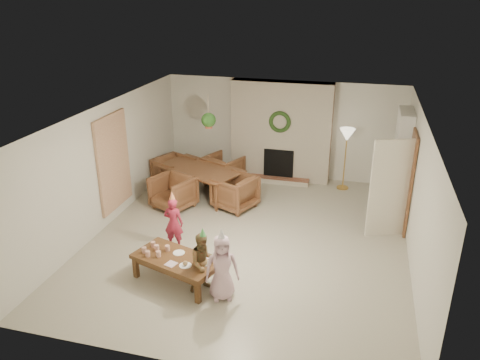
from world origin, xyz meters
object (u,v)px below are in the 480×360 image
(dining_chair_right, at_px, (235,192))
(child_pink, at_px, (222,268))
(dining_chair_far, at_px, (223,170))
(child_plaid, at_px, (204,262))
(dining_table, at_px, (200,182))
(dining_chair_left, at_px, (174,172))
(coffee_table_top, at_px, (176,259))
(dining_chair_near, at_px, (173,192))
(child_red, at_px, (174,223))

(dining_chair_right, xyz_separation_m, child_pink, (0.68, -3.24, 0.17))
(dining_chair_far, height_order, child_pink, child_pink)
(child_plaid, bearing_deg, dining_table, 72.43)
(dining_chair_far, bearing_deg, dining_chair_right, 141.34)
(dining_table, bearing_deg, dining_chair_left, 180.00)
(dining_chair_far, distance_m, coffee_table_top, 4.23)
(dining_chair_near, bearing_deg, coffee_table_top, -42.91)
(dining_chair_near, bearing_deg, child_pink, -31.46)
(dining_chair_right, xyz_separation_m, child_red, (-0.65, -1.97, 0.13))
(dining_chair_right, bearing_deg, dining_chair_far, -128.66)
(dining_chair_left, distance_m, child_red, 2.97)
(coffee_table_top, height_order, child_plaid, child_plaid)
(child_red, bearing_deg, coffee_table_top, 112.05)
(dining_table, relative_size, coffee_table_top, 1.35)
(dining_table, height_order, coffee_table_top, dining_table)
(dining_chair_near, distance_m, dining_chair_right, 1.38)
(dining_chair_far, xyz_separation_m, dining_chair_right, (0.64, -1.22, 0.00))
(dining_table, distance_m, child_pink, 4.03)
(dining_chair_left, xyz_separation_m, dining_chair_right, (1.77, -0.78, 0.00))
(dining_chair_left, xyz_separation_m, coffee_table_top, (1.59, -3.77, 0.03))
(dining_chair_far, height_order, dining_chair_left, same)
(dining_chair_left, distance_m, child_plaid, 4.42)
(child_plaid, xyz_separation_m, child_pink, (0.34, -0.13, 0.04))
(dining_chair_right, height_order, child_pink, child_pink)
(dining_table, bearing_deg, child_plaid, -45.93)
(dining_chair_left, height_order, dining_chair_right, same)
(dining_chair_far, relative_size, coffee_table_top, 0.57)
(dining_table, height_order, child_red, child_red)
(dining_chair_right, height_order, child_plaid, child_plaid)
(dining_table, distance_m, dining_chair_near, 0.86)
(coffee_table_top, xyz_separation_m, child_plaid, (0.52, -0.12, 0.10))
(dining_chair_near, distance_m, dining_chair_left, 1.22)
(dining_chair_left, bearing_deg, child_pink, -124.94)
(dining_chair_left, bearing_deg, dining_chair_right, -90.00)
(dining_table, xyz_separation_m, dining_chair_left, (-0.79, 0.35, 0.04))
(dining_chair_near, xyz_separation_m, dining_chair_far, (0.69, 1.58, 0.00))
(dining_chair_right, bearing_deg, child_plaid, 29.76)
(dining_chair_left, bearing_deg, child_red, -134.14)
(child_red, xyz_separation_m, child_pink, (1.33, -1.27, 0.04))
(dining_table, xyz_separation_m, child_plaid, (1.32, -3.54, 0.17))
(dining_chair_right, bearing_deg, child_red, 5.25)
(dining_chair_far, distance_m, child_red, 3.19)
(coffee_table_top, distance_m, child_plaid, 0.55)
(child_red, bearing_deg, child_plaid, 128.42)
(dining_chair_far, bearing_deg, coffee_table_top, 119.76)
(dining_chair_far, distance_m, dining_chair_left, 1.22)
(child_plaid, bearing_deg, coffee_table_top, 128.95)
(child_red, xyz_separation_m, child_plaid, (0.99, -1.14, 0.00))
(dining_chair_near, relative_size, child_pink, 0.76)
(dining_table, bearing_deg, child_pink, -41.97)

